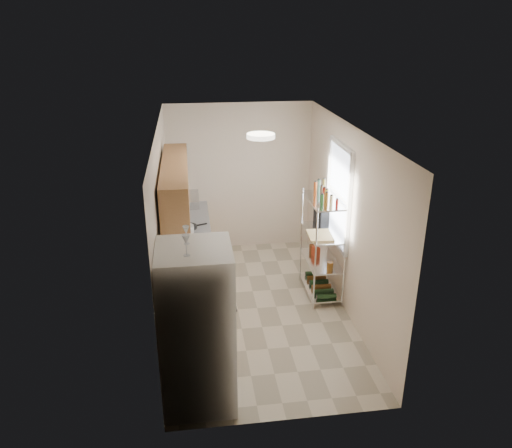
{
  "coord_description": "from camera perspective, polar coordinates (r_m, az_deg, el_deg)",
  "views": [
    {
      "loc": [
        -0.87,
        -6.15,
        3.84
      ],
      "look_at": [
        0.02,
        0.25,
        1.21
      ],
      "focal_mm": 35.0,
      "sensor_mm": 36.0,
      "label": 1
    }
  ],
  "objects": [
    {
      "name": "window",
      "position": [
        7.2,
        9.46,
        3.3
      ],
      "size": [
        0.06,
        1.0,
        1.46
      ],
      "primitive_type": "cube",
      "color": "white",
      "rests_on": "room"
    },
    {
      "name": "rice_cooker",
      "position": [
        7.32,
        -8.03,
        -0.91
      ],
      "size": [
        0.24,
        0.24,
        0.2
      ],
      "primitive_type": "cylinder",
      "color": "silver",
      "rests_on": "counter_run"
    },
    {
      "name": "espresso_machine",
      "position": [
        7.55,
        7.48,
        1.01
      ],
      "size": [
        0.2,
        0.26,
        0.26
      ],
      "primitive_type": "cube",
      "rotation": [
        0.0,
        0.0,
        0.27
      ],
      "color": "black",
      "rests_on": "bakers_rack"
    },
    {
      "name": "frying_pan_small",
      "position": [
        7.69,
        -7.67,
        -0.33
      ],
      "size": [
        0.31,
        0.31,
        0.05
      ],
      "primitive_type": "cylinder",
      "rotation": [
        0.0,
        0.0,
        0.35
      ],
      "color": "black",
      "rests_on": "counter_run"
    },
    {
      "name": "wine_glass_a",
      "position": [
        4.91,
        -7.98,
        -1.26
      ],
      "size": [
        0.07,
        0.07,
        0.19
      ],
      "primitive_type": null,
      "color": "silver",
      "rests_on": "refrigerator"
    },
    {
      "name": "bakers_rack",
      "position": [
        7.24,
        7.7,
        -0.21
      ],
      "size": [
        0.45,
        0.9,
        1.73
      ],
      "color": "silver",
      "rests_on": "ground"
    },
    {
      "name": "cutting_board",
      "position": [
        7.12,
        7.32,
        -1.32
      ],
      "size": [
        0.36,
        0.45,
        0.03
      ],
      "primitive_type": "cube",
      "rotation": [
        0.0,
        0.0,
        -0.06
      ],
      "color": "tan",
      "rests_on": "bakers_rack"
    },
    {
      "name": "range_hood",
      "position": [
        7.46,
        -8.47,
        2.74
      ],
      "size": [
        0.5,
        0.6,
        0.12
      ],
      "primitive_type": "cube",
      "color": "#B7BABC",
      "rests_on": "room"
    },
    {
      "name": "refrigerator",
      "position": [
        5.29,
        -6.72,
        -11.72
      ],
      "size": [
        0.75,
        0.75,
        1.81
      ],
      "primitive_type": "cube",
      "color": "white",
      "rests_on": "ground"
    },
    {
      "name": "ceiling_dome",
      "position": [
        6.05,
        0.55,
        10.03
      ],
      "size": [
        0.34,
        0.34,
        0.05
      ],
      "primitive_type": "cylinder",
      "color": "white",
      "rests_on": "room"
    },
    {
      "name": "upper_cabinets",
      "position": [
        6.57,
        -9.15,
        3.87
      ],
      "size": [
        0.33,
        2.2,
        0.72
      ],
      "primitive_type": "cube",
      "color": "#B17E4B",
      "rests_on": "room"
    },
    {
      "name": "frying_pan_large",
      "position": [
        7.31,
        -7.84,
        -1.57
      ],
      "size": [
        0.38,
        0.38,
        0.05
      ],
      "primitive_type": "cylinder",
      "rotation": [
        0.0,
        0.0,
        -0.41
      ],
      "color": "black",
      "rests_on": "counter_run"
    },
    {
      "name": "storage_bag",
      "position": [
        7.56,
        6.85,
        -3.12
      ],
      "size": [
        0.11,
        0.14,
        0.14
      ],
      "primitive_type": "cube",
      "rotation": [
        0.0,
        0.0,
        0.17
      ],
      "color": "#972B12",
      "rests_on": "bakers_rack"
    },
    {
      "name": "counter_run",
      "position": [
        7.41,
        -7.43,
        -5.26
      ],
      "size": [
        0.63,
        3.51,
        0.9
      ],
      "color": "#B17E4B",
      "rests_on": "ground"
    },
    {
      "name": "wine_glass_b",
      "position": [
        4.66,
        -7.99,
        -2.43
      ],
      "size": [
        0.07,
        0.07,
        0.21
      ],
      "primitive_type": null,
      "color": "silver",
      "rests_on": "refrigerator"
    },
    {
      "name": "room",
      "position": [
        6.71,
        0.14,
        -0.09
      ],
      "size": [
        2.52,
        4.42,
        2.62
      ],
      "color": "beige",
      "rests_on": "ground"
    }
  ]
}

